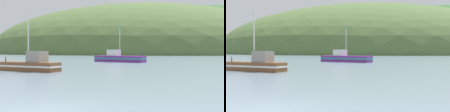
# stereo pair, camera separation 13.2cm
# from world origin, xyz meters

# --- Properties ---
(ground_plane) EXTENTS (600.00, 600.00, 0.00)m
(ground_plane) POSITION_xyz_m (0.00, 0.00, 0.00)
(ground_plane) COLOR slate
(hill_mid_left) EXTENTS (162.77, 130.22, 69.09)m
(hill_mid_left) POSITION_xyz_m (20.21, 209.57, 0.00)
(hill_mid_left) COLOR #386633
(hill_mid_left) RESTS_ON ground
(hill_far_left) EXTENTS (196.11, 156.89, 62.06)m
(hill_far_left) POSITION_xyz_m (-31.26, 171.92, 0.00)
(hill_far_left) COLOR #516B38
(hill_far_left) RESTS_ON ground
(fishing_boat_purple) EXTENTS (10.10, 5.01, 6.37)m
(fishing_boat_purple) POSITION_xyz_m (-7.66, 39.75, 0.71)
(fishing_boat_purple) COLOR #6B2D84
(fishing_boat_purple) RESTS_ON ground
(fishing_boat_brown) EXTENTS (7.38, 3.02, 6.50)m
(fishing_boat_brown) POSITION_xyz_m (-10.86, 16.15, 0.66)
(fishing_boat_brown) COLOR brown
(fishing_boat_brown) RESTS_ON ground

